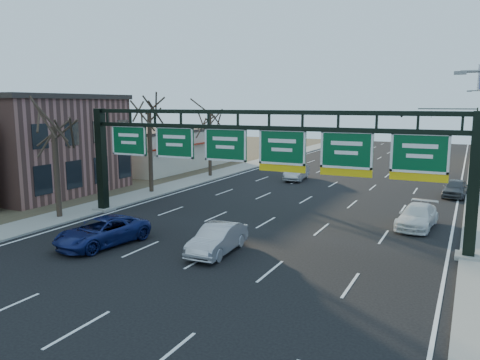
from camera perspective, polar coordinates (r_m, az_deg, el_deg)
The scene contains 16 objects.
ground at distance 21.69m, azimuth -7.56°, elevation -11.11°, with size 160.00×160.00×0.00m, color black.
sidewalk_left at distance 44.71m, azimuth -6.86°, elevation -0.39°, with size 3.00×120.00×0.12m, color gray.
dirt_strip_left at distance 52.35m, azimuth -18.10°, elevation 0.60°, with size 21.00×120.00×0.06m, color #473D2B.
lane_markings at distance 39.27m, azimuth 8.96°, elevation -1.87°, with size 21.60×120.00×0.01m, color white.
sign_gantry at distance 27.40m, azimuth 1.91°, elevation 3.21°, with size 24.60×1.20×7.20m.
brick_block at distance 43.26m, azimuth -23.41°, elevation 4.07°, with size 10.40×12.40×8.30m.
cream_strip at distance 56.65m, azimuth -9.27°, elevation 3.95°, with size 10.90×18.40×4.70m.
tree_gantry at distance 32.63m, azimuth -21.85°, elevation 7.90°, with size 3.60×3.60×8.48m.
tree_mid at distance 40.00m, azimuth -11.07°, elevation 9.59°, with size 3.60×3.60×9.24m.
tree_far at distance 48.33m, azimuth -3.74°, elevation 9.23°, with size 3.60×3.60×8.86m.
traffic_signal_mast at distance 72.05m, azimuth 22.02°, elevation 7.01°, with size 10.16×0.54×7.00m.
car_blue_suv at distance 26.32m, azimuth -16.44°, elevation -6.06°, with size 2.44×5.30×1.47m, color navy.
car_silver_sedan at distance 23.99m, azimuth -2.76°, elevation -7.19°, with size 1.55×4.45×1.47m, color #A8A8AD.
car_white_wagon at distance 30.78m, azimuth 20.80°, elevation -4.16°, with size 1.95×4.78×1.39m, color white.
car_grey_far at distance 42.03m, azimuth 24.76°, elevation -0.90°, with size 1.69×4.19×1.43m, color #434548.
car_silver_distant at distance 46.95m, azimuth 6.93°, elevation 0.94°, with size 1.62×4.64×1.53m, color #AAAAAF.
Camera 1 is at (11.48, -16.79, 7.54)m, focal length 35.00 mm.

